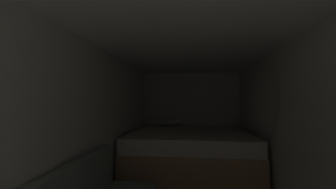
# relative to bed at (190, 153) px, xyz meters

# --- Properties ---
(wall_back) EXTENTS (2.42, 0.05, 2.11)m
(wall_back) POSITION_rel_bed_xyz_m (0.00, 1.11, 0.63)
(wall_back) COLOR silver
(wall_back) RESTS_ON ground
(wall_left) EXTENTS (0.05, 5.35, 2.11)m
(wall_left) POSITION_rel_bed_xyz_m (-1.18, -1.59, 0.63)
(wall_left) COLOR silver
(wall_left) RESTS_ON ground
(wall_right) EXTENTS (0.05, 5.35, 2.11)m
(wall_right) POSITION_rel_bed_xyz_m (1.19, -1.59, 0.63)
(wall_right) COLOR silver
(wall_right) RESTS_ON ground
(ceiling_slab) EXTENTS (2.42, 5.35, 0.05)m
(ceiling_slab) POSITION_rel_bed_xyz_m (0.00, -1.59, 1.71)
(ceiling_slab) COLOR white
(ceiling_slab) RESTS_ON wall_left
(bed) EXTENTS (2.20, 2.08, 1.03)m
(bed) POSITION_rel_bed_xyz_m (0.00, 0.00, 0.00)
(bed) COLOR tan
(bed) RESTS_ON ground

